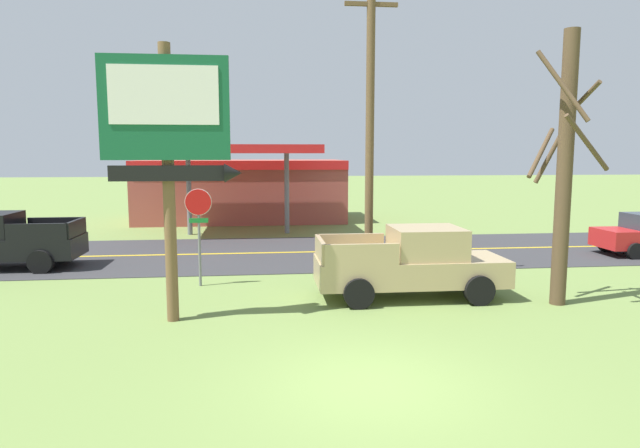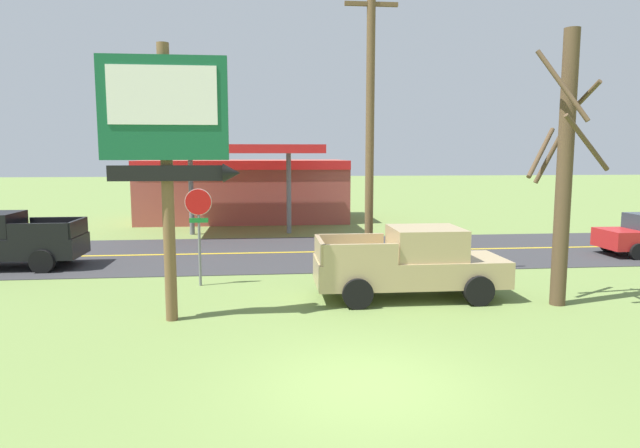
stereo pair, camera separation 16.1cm
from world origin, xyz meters
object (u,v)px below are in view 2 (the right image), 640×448
Objects in this scene: utility_pole at (370,115)px; bare_tree at (564,166)px; stop_sign at (199,219)px; gas_station at (244,188)px; pickup_tan_parked_on_lawn at (412,263)px; pickup_black_on_road at (2,241)px; motel_sign at (167,135)px.

utility_pole reaches higher than bare_tree.
stop_sign is at bearing -177.41° from utility_pole.
pickup_tan_parked_on_lawn is at bearing -74.36° from gas_station.
bare_tree is 0.59× the size of gas_station.
utility_pole is 13.40m from pickup_black_on_road.
gas_station is (-4.41, 16.34, -3.20)m from utility_pole.
motel_sign is 9.93m from bare_tree.
gas_station is (0.80, 16.57, -0.08)m from stop_sign.
utility_pole reaches higher than pickup_tan_parked_on_lawn.
pickup_tan_parked_on_lawn is (-3.66, 1.12, -2.71)m from bare_tree.
motel_sign is 1.25× the size of pickup_black_on_road.
stop_sign is 0.57× the size of pickup_black_on_road.
bare_tree reaches higher than pickup_tan_parked_on_lawn.
pickup_tan_parked_on_lawn is (5.20, -18.57, -0.98)m from gas_station.
utility_pole is (5.21, 0.24, 3.12)m from stop_sign.
bare_tree is at bearing -17.03° from pickup_tan_parked_on_lawn.
motel_sign is 7.29m from pickup_tan_parked_on_lawn.
bare_tree is at bearing -20.95° from pickup_black_on_road.
pickup_black_on_road is (-12.35, 3.08, -4.18)m from utility_pole.
bare_tree is at bearing -65.78° from gas_station.
bare_tree reaches higher than gas_station.
gas_station is 19.31m from pickup_tan_parked_on_lawn.
stop_sign is 6.08m from utility_pole.
pickup_black_on_road is at bearing 166.01° from utility_pole.
motel_sign is at bearing -92.93° from gas_station.
gas_station is at bearing 87.07° from motel_sign.
gas_station is 2.30× the size of pickup_tan_parked_on_lawn.
utility_pole is at bearing 109.40° from pickup_tan_parked_on_lawn.
motel_sign reaches higher than pickup_tan_parked_on_lawn.
gas_station is at bearing 114.22° from bare_tree.
pickup_tan_parked_on_lawn is 14.17m from pickup_black_on_road.
pickup_black_on_road is (-13.14, 5.31, 0.00)m from pickup_tan_parked_on_lawn.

